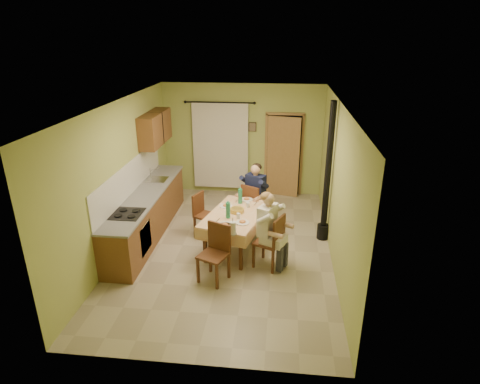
# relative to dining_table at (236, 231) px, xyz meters

# --- Properties ---
(floor) EXTENTS (4.00, 6.00, 0.01)m
(floor) POSITION_rel_dining_table_xyz_m (-0.19, 0.02, -0.38)
(floor) COLOR tan
(floor) RESTS_ON ground
(room_shell) EXTENTS (4.04, 6.04, 2.82)m
(room_shell) POSITION_rel_dining_table_xyz_m (-0.19, 0.02, 1.44)
(room_shell) COLOR #ADB95F
(room_shell) RESTS_ON ground
(kitchen_run) EXTENTS (0.64, 3.64, 1.56)m
(kitchen_run) POSITION_rel_dining_table_xyz_m (-1.90, 0.42, 0.10)
(kitchen_run) COLOR brown
(kitchen_run) RESTS_ON ground
(upper_cabinets) EXTENTS (0.35, 1.40, 0.70)m
(upper_cabinets) POSITION_rel_dining_table_xyz_m (-2.01, 1.72, 1.57)
(upper_cabinets) COLOR brown
(upper_cabinets) RESTS_ON room_shell
(curtain) EXTENTS (1.70, 0.07, 2.22)m
(curtain) POSITION_rel_dining_table_xyz_m (-0.74, 2.92, 0.88)
(curtain) COLOR black
(curtain) RESTS_ON ground
(doorway) EXTENTS (0.96, 0.25, 2.15)m
(doorway) POSITION_rel_dining_table_xyz_m (0.86, 2.94, 0.67)
(doorway) COLOR black
(doorway) RESTS_ON ground
(dining_table) EXTENTS (1.34, 1.79, 0.76)m
(dining_table) POSITION_rel_dining_table_xyz_m (0.00, 0.00, 0.00)
(dining_table) COLOR #DCAB78
(dining_table) RESTS_ON ground
(tableware) EXTENTS (0.65, 1.68, 0.33)m
(tableware) POSITION_rel_dining_table_xyz_m (-0.01, -0.10, 0.44)
(tableware) COLOR white
(tableware) RESTS_ON dining_table
(chair_far) EXTENTS (0.58, 0.58, 0.99)m
(chair_far) POSITION_rel_dining_table_xyz_m (0.27, 1.00, -0.09)
(chair_far) COLOR #532D16
(chair_far) RESTS_ON ground
(chair_near) EXTENTS (0.57, 0.57, 1.00)m
(chair_near) POSITION_rel_dining_table_xyz_m (-0.25, -1.09, -0.09)
(chair_near) COLOR #532D16
(chair_near) RESTS_ON ground
(chair_right) EXTENTS (0.58, 0.58, 1.00)m
(chair_right) POSITION_rel_dining_table_xyz_m (0.65, -0.55, -0.09)
(chair_right) COLOR #532D16
(chair_right) RESTS_ON ground
(chair_left) EXTENTS (0.50, 0.50, 0.93)m
(chair_left) POSITION_rel_dining_table_xyz_m (-0.69, 0.43, -0.09)
(chair_left) COLOR #532D16
(chair_left) RESTS_ON ground
(man_far) EXTENTS (0.65, 0.62, 1.39)m
(man_far) POSITION_rel_dining_table_xyz_m (0.28, 1.01, 0.50)
(man_far) COLOR #141938
(man_far) RESTS_ON chair_far
(man_right) EXTENTS (0.60, 0.65, 1.39)m
(man_right) POSITION_rel_dining_table_xyz_m (0.64, -0.54, 0.50)
(man_right) COLOR silver
(man_right) RESTS_ON chair_right
(stove_flue) EXTENTS (0.24, 0.24, 2.80)m
(stove_flue) POSITION_rel_dining_table_xyz_m (1.71, 0.62, 0.64)
(stove_flue) COLOR black
(stove_flue) RESTS_ON ground
(picture_back) EXTENTS (0.19, 0.03, 0.23)m
(picture_back) POSITION_rel_dining_table_xyz_m (0.06, 2.99, 1.37)
(picture_back) COLOR black
(picture_back) RESTS_ON room_shell
(picture_right) EXTENTS (0.03, 0.31, 0.21)m
(picture_right) POSITION_rel_dining_table_xyz_m (1.78, 1.22, 1.47)
(picture_right) COLOR brown
(picture_right) RESTS_ON room_shell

